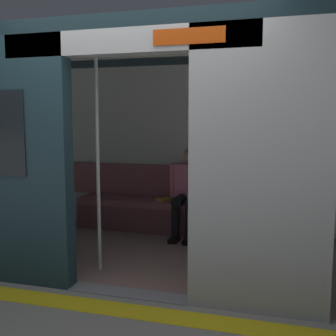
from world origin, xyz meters
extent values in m
plane|color=gray|center=(0.00, 0.00, 0.00)|extent=(60.00, 60.00, 0.00)
cube|color=yellow|center=(0.00, 0.30, 0.00)|extent=(8.00, 0.24, 0.01)
cube|color=#ADAFB5|center=(-1.09, 0.02, 1.12)|extent=(1.09, 0.12, 2.24)
cube|color=black|center=(-1.09, 0.03, 1.39)|extent=(0.60, 0.02, 0.55)
cube|color=#ADAFB5|center=(0.00, 0.00, 2.14)|extent=(2.18, 0.16, 0.20)
cube|color=#BF3F0C|center=(-0.55, 0.09, 2.14)|extent=(0.56, 0.02, 0.12)
cube|color=#15272E|center=(0.00, -1.16, 2.30)|extent=(6.40, 2.47, 0.12)
cube|color=gray|center=(0.00, -1.16, 0.00)|extent=(6.08, 2.31, 0.01)
cube|color=silver|center=(0.00, -2.31, 1.12)|extent=(6.08, 0.10, 2.24)
cube|color=#935156|center=(0.00, -2.25, 0.66)|extent=(3.52, 0.06, 0.45)
cube|color=white|center=(0.00, -1.16, 2.21)|extent=(4.48, 0.16, 0.03)
cube|color=gray|center=(0.00, 0.00, 0.01)|extent=(1.09, 0.19, 0.01)
cube|color=#935156|center=(0.00, -2.03, 0.39)|extent=(2.96, 0.44, 0.09)
cube|color=brown|center=(0.00, -1.83, 0.17)|extent=(2.96, 0.04, 0.34)
cube|color=pink|center=(-0.09, -2.01, 0.68)|extent=(0.39, 0.23, 0.50)
sphere|color=tan|center=(-0.09, -2.01, 1.03)|extent=(0.21, 0.21, 0.21)
sphere|color=#997F59|center=(-0.09, -2.02, 1.06)|extent=(0.19, 0.19, 0.19)
cylinder|color=pink|center=(-0.33, -1.97, 0.71)|extent=(0.08, 0.08, 0.44)
cylinder|color=pink|center=(0.14, -1.99, 0.71)|extent=(0.08, 0.08, 0.44)
cylinder|color=black|center=(-0.18, -1.81, 0.48)|extent=(0.15, 0.40, 0.14)
cylinder|color=black|center=(0.00, -1.82, 0.48)|extent=(0.15, 0.40, 0.14)
cylinder|color=black|center=(-0.17, -1.61, 0.24)|extent=(0.10, 0.10, 0.39)
cylinder|color=black|center=(0.01, -1.62, 0.24)|extent=(0.10, 0.10, 0.39)
cube|color=black|center=(-0.17, -1.56, 0.03)|extent=(0.11, 0.22, 0.06)
cube|color=black|center=(0.01, -1.57, 0.03)|extent=(0.11, 0.22, 0.06)
cube|color=#262D4C|center=(-0.53, -2.04, 0.52)|extent=(0.26, 0.14, 0.17)
cube|color=#1A2035|center=(-0.53, -1.97, 0.51)|extent=(0.02, 0.01, 0.14)
cube|color=gold|center=(0.25, -2.01, 0.45)|extent=(0.25, 0.27, 0.03)
cylinder|color=silver|center=(0.49, -0.45, 1.11)|extent=(0.04, 0.04, 2.22)
cylinder|color=silver|center=(-0.49, -0.50, 1.11)|extent=(0.04, 0.04, 2.22)
camera|label=1|loc=(-1.28, 3.20, 1.53)|focal=43.87mm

